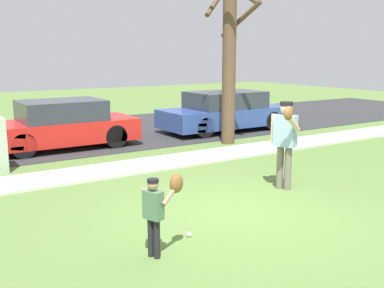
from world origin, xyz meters
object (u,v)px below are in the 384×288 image
object	(u,v)px
baseball	(189,234)
parked_hatchback_red	(62,125)
person_adult	(285,136)
person_child	(159,204)
street_tree_near	(230,42)
parked_wagon_blue	(225,112)

from	to	relation	value
baseball	parked_hatchback_red	distance (m)	7.26
person_adult	person_child	bearing A→B (deg)	0.30
baseball	person_adult	bearing A→B (deg)	19.61
person_adult	baseball	bearing A→B (deg)	-1.10
person_child	parked_hatchback_red	size ratio (longest dim) A/B	0.27
street_tree_near	parked_wagon_blue	distance (m)	3.13
person_child	person_adult	bearing A→B (deg)	0.30
baseball	parked_hatchback_red	bearing A→B (deg)	86.79
street_tree_near	parked_hatchback_red	size ratio (longest dim) A/B	1.37
street_tree_near	parked_hatchback_red	world-z (taller)	street_tree_near
person_child	street_tree_near	xyz separation A→B (m)	(5.40, 5.68, 2.20)
baseball	parked_wagon_blue	distance (m)	9.33
parked_hatchback_red	person_adult	bearing A→B (deg)	111.08
parked_hatchback_red	parked_wagon_blue	world-z (taller)	same
parked_wagon_blue	street_tree_near	bearing A→B (deg)	55.71
baseball	parked_hatchback_red	size ratio (longest dim) A/B	0.02
street_tree_near	parked_wagon_blue	bearing A→B (deg)	55.71
street_tree_near	person_child	bearing A→B (deg)	-133.60
person_child	parked_hatchback_red	world-z (taller)	parked_hatchback_red
person_adult	person_child	world-z (taller)	person_adult
person_adult	street_tree_near	size ratio (longest dim) A/B	0.31
baseball	parked_hatchback_red	xyz separation A→B (m)	(0.40, 7.22, 0.62)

